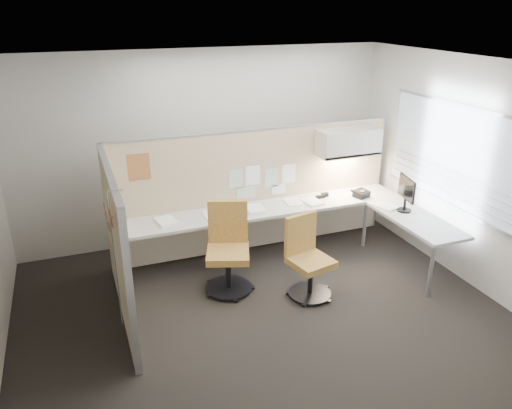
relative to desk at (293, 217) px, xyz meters
name	(u,v)px	position (x,y,z in m)	size (l,w,h in m)	color
floor	(260,310)	(-0.93, -1.13, -0.61)	(5.50, 4.50, 0.01)	black
ceiling	(261,65)	(-0.93, -1.13, 2.20)	(5.50, 4.50, 0.01)	white
wall_back	(204,147)	(-0.93, 1.12, 0.80)	(5.50, 0.02, 2.80)	beige
wall_front	(380,313)	(-0.93, -3.38, 0.80)	(5.50, 0.02, 2.80)	beige
wall_right	(464,171)	(1.82, -1.13, 0.80)	(0.02, 4.50, 2.80)	beige
window_pane	(464,160)	(1.79, -1.13, 0.95)	(0.01, 2.80, 1.30)	#95A1AD
partition_back	(255,191)	(-0.38, 0.47, 0.27)	(4.10, 0.06, 1.75)	beige
partition_left	(117,246)	(-2.43, -0.63, 0.27)	(0.06, 2.20, 1.75)	beige
desk	(293,217)	(0.00, 0.00, 0.00)	(4.00, 2.07, 0.73)	beige
overhead_bin	(348,142)	(0.97, 0.26, 0.91)	(0.90, 0.36, 0.38)	beige
task_light_strip	(347,156)	(0.97, 0.26, 0.70)	(0.60, 0.06, 0.02)	#FFEABF
pinned_papers	(261,180)	(-0.30, 0.44, 0.43)	(1.01, 0.00, 0.47)	#8CBF8C
poster	(139,167)	(-1.98, 0.44, 0.82)	(0.28, 0.00, 0.35)	orange
chair_left	(228,251)	(-1.11, -0.50, -0.09)	(0.66, 0.67, 1.10)	black
chair_right	(307,260)	(-0.26, -0.98, -0.14)	(0.56, 0.57, 1.00)	black
monitor	(406,192)	(1.37, -0.63, 0.41)	(0.19, 0.45, 0.48)	black
phone	(361,194)	(1.10, 0.03, 0.18)	(0.26, 0.25, 0.12)	black
stapler	(320,197)	(0.52, 0.20, 0.15)	(0.14, 0.04, 0.05)	black
tape_dispenser	(325,195)	(0.62, 0.24, 0.16)	(0.10, 0.06, 0.06)	black
coat_hook	(110,228)	(-2.51, -1.32, 0.81)	(0.18, 0.47, 1.40)	silver
paper_stack_0	(166,221)	(-1.74, 0.15, 0.14)	(0.23, 0.30, 0.03)	white
paper_stack_1	(212,215)	(-1.12, 0.15, 0.14)	(0.23, 0.30, 0.02)	white
paper_stack_2	(255,209)	(-0.52, 0.12, 0.15)	(0.23, 0.30, 0.04)	white
paper_stack_3	(293,202)	(0.10, 0.20, 0.13)	(0.23, 0.30, 0.01)	white
paper_stack_4	(312,202)	(0.34, 0.09, 0.14)	(0.23, 0.30, 0.03)	white
paper_stack_5	(386,206)	(1.22, -0.42, 0.14)	(0.23, 0.30, 0.02)	white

